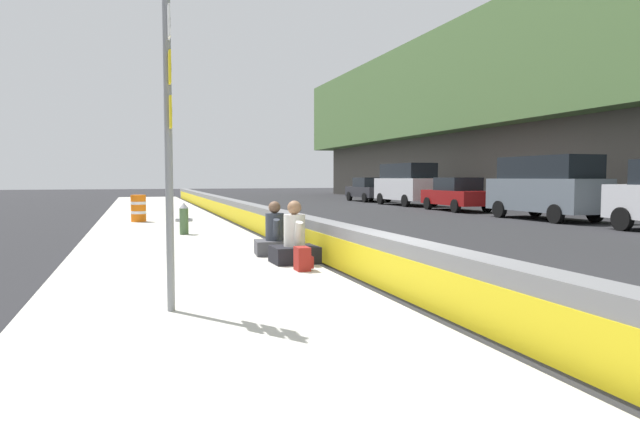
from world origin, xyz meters
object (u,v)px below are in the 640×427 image
at_px(route_sign_post, 169,131).
at_px(construction_barrel, 138,208).
at_px(backpack, 303,259).
at_px(parked_car_fourth, 457,194).
at_px(parked_car_midline, 407,183).
at_px(seated_person_middle, 275,238).
at_px(fire_hydrant, 184,218).
at_px(parked_car_third, 546,186).
at_px(seated_person_foreground, 294,243).
at_px(parked_car_far, 368,189).

relative_size(route_sign_post, construction_barrel, 3.79).
relative_size(backpack, parked_car_fourth, 0.09).
height_order(route_sign_post, parked_car_midline, route_sign_post).
height_order(route_sign_post, parked_car_fourth, route_sign_post).
xyz_separation_m(parked_car_fourth, parked_car_midline, (5.92, -0.18, 0.49)).
distance_m(construction_barrel, parked_car_midline, 18.65).
bearing_deg(parked_car_midline, route_sign_post, 147.44).
bearing_deg(route_sign_post, seated_person_middle, -27.96).
height_order(seated_person_middle, backpack, seated_person_middle).
bearing_deg(fire_hydrant, parked_car_third, -79.31).
height_order(seated_person_foreground, parked_car_fourth, parked_car_fourth).
height_order(construction_barrel, parked_car_midline, parked_car_midline).
xyz_separation_m(parked_car_third, parked_car_midline, (12.36, -0.11, 0.00)).
bearing_deg(parked_car_third, backpack, 126.15).
relative_size(fire_hydrant, backpack, 2.20).
bearing_deg(route_sign_post, backpack, -45.38).
relative_size(backpack, parked_car_midline, 0.08).
bearing_deg(construction_barrel, parked_car_fourth, -75.15).
bearing_deg(route_sign_post, parked_car_third, -52.45).
bearing_deg(fire_hydrant, backpack, -168.28).
distance_m(construction_barrel, parked_car_far, 22.38).
relative_size(route_sign_post, parked_car_midline, 0.70).
distance_m(backpack, construction_barrel, 12.11).
distance_m(seated_person_foreground, parked_car_third, 15.56).
bearing_deg(route_sign_post, parked_car_midline, -32.56).
bearing_deg(parked_car_fourth, fire_hydrant, 122.56).
xyz_separation_m(backpack, parked_car_midline, (21.86, -13.12, 1.02)).
distance_m(seated_person_foreground, backpack, 0.89).
xyz_separation_m(route_sign_post, parked_car_third, (11.75, -15.28, -0.88)).
xyz_separation_m(route_sign_post, parked_car_midline, (24.11, -15.40, -0.88)).
bearing_deg(route_sign_post, fire_hydrant, -5.48).
bearing_deg(seated_person_middle, parked_car_third, -60.21).
distance_m(parked_car_fourth, parked_car_far, 11.84).
xyz_separation_m(seated_person_foreground, construction_barrel, (10.96, 2.67, 0.12)).
bearing_deg(construction_barrel, seated_person_middle, -165.15).
bearing_deg(parked_car_fourth, route_sign_post, 140.09).
height_order(fire_hydrant, parked_car_third, parked_car_third).
bearing_deg(fire_hydrant, seated_person_foreground, -165.74).
distance_m(route_sign_post, fire_hydrant, 9.22).
distance_m(seated_person_foreground, parked_car_far, 29.90).
xyz_separation_m(fire_hydrant, construction_barrel, (5.05, 1.17, 0.03)).
xyz_separation_m(route_sign_post, seated_person_foreground, (3.11, -2.37, -1.74)).
bearing_deg(parked_car_third, seated_person_middle, 119.79).
height_order(fire_hydrant, seated_person_middle, seated_person_middle).
xyz_separation_m(fire_hydrant, parked_car_third, (2.72, -14.42, 0.77)).
bearing_deg(fire_hydrant, seated_person_middle, -163.26).
relative_size(seated_person_middle, parked_car_far, 0.24).
bearing_deg(parked_car_midline, seated_person_middle, 146.49).
distance_m(backpack, parked_car_far, 30.72).
distance_m(route_sign_post, parked_car_fourth, 23.75).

